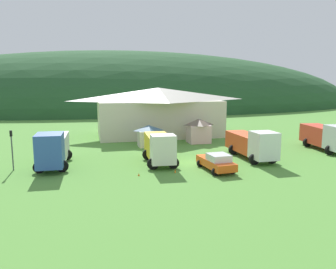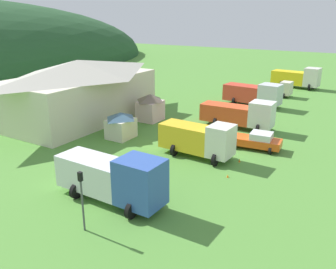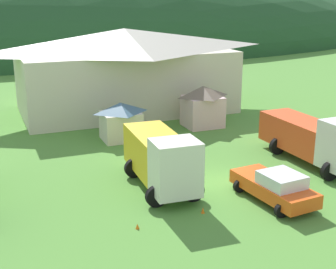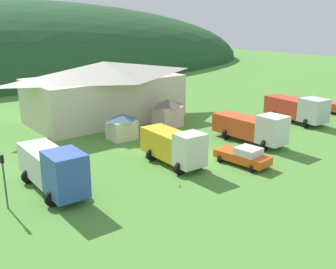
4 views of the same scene
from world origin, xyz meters
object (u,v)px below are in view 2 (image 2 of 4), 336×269
(box_truck_blue, at_px, (114,177))
(service_pickup_orange, at_px, (256,140))
(play_shed_cream, at_px, (121,125))
(heavy_rig_white, at_px, (241,114))
(light_truck_cream, at_px, (277,89))
(play_shed_pink, at_px, (150,107))
(depot_building, at_px, (79,89))
(heavy_rig_striped, at_px, (199,138))
(tow_truck_silver, at_px, (254,94))
(traffic_light_west, at_px, (82,195))
(traffic_cone_near_pickup, at_px, (228,177))
(flatbed_truck_yellow, at_px, (298,77))
(traffic_cone_mid_row, at_px, (239,162))

(box_truck_blue, xyz_separation_m, service_pickup_orange, (14.98, -4.97, -1.04))
(play_shed_cream, relative_size, heavy_rig_white, 0.35)
(light_truck_cream, bearing_deg, play_shed_pink, -111.70)
(depot_building, height_order, heavy_rig_striped, depot_building)
(service_pickup_orange, bearing_deg, light_truck_cream, 95.53)
(heavy_rig_striped, bearing_deg, tow_truck_silver, 97.65)
(heavy_rig_striped, distance_m, heavy_rig_white, 10.08)
(tow_truck_silver, bearing_deg, heavy_rig_white, -74.59)
(light_truck_cream, bearing_deg, tow_truck_silver, -94.99)
(traffic_light_west, bearing_deg, traffic_cone_near_pickup, -21.99)
(light_truck_cream, relative_size, flatbed_truck_yellow, 0.68)
(box_truck_blue, height_order, service_pickup_orange, box_truck_blue)
(service_pickup_orange, xyz_separation_m, traffic_cone_near_pickup, (-7.35, -0.14, -0.83))
(heavy_rig_striped, height_order, traffic_light_west, traffic_light_west)
(heavy_rig_striped, xyz_separation_m, service_pickup_orange, (4.65, -3.79, -0.91))
(flatbed_truck_yellow, relative_size, service_pickup_orange, 1.60)
(box_truck_blue, xyz_separation_m, heavy_rig_striped, (10.33, -1.18, -0.13))
(heavy_rig_striped, bearing_deg, play_shed_pink, 146.56)
(light_truck_cream, height_order, traffic_cone_mid_row, light_truck_cream)
(service_pickup_orange, bearing_deg, tow_truck_silver, 103.82)
(play_shed_cream, distance_m, heavy_rig_striped, 9.21)
(tow_truck_silver, bearing_deg, heavy_rig_striped, -80.07)
(heavy_rig_white, height_order, service_pickup_orange, heavy_rig_white)
(box_truck_blue, relative_size, heavy_rig_striped, 1.19)
(heavy_rig_striped, xyz_separation_m, tow_truck_silver, (20.81, 1.82, 0.03))
(traffic_light_west, relative_size, traffic_cone_near_pickup, 7.70)
(play_shed_cream, height_order, play_shed_pink, play_shed_pink)
(heavy_rig_white, bearing_deg, play_shed_cream, -135.49)
(service_pickup_orange, distance_m, traffic_cone_mid_row, 4.02)
(play_shed_pink, bearing_deg, service_pickup_orange, -101.25)
(traffic_light_west, distance_m, traffic_cone_near_pickup, 12.33)
(box_truck_blue, xyz_separation_m, traffic_cone_mid_row, (11.05, -4.81, -1.87))
(heavy_rig_white, distance_m, traffic_cone_near_pickup, 13.42)
(play_shed_cream, distance_m, flatbed_truck_yellow, 38.04)
(depot_building, relative_size, heavy_rig_white, 2.37)
(service_pickup_orange, distance_m, traffic_cone_near_pickup, 7.39)
(traffic_cone_mid_row, bearing_deg, traffic_cone_near_pickup, -174.90)
(flatbed_truck_yellow, distance_m, service_pickup_orange, 32.82)
(play_shed_pink, height_order, traffic_cone_mid_row, play_shed_pink)
(play_shed_cream, relative_size, service_pickup_orange, 0.57)
(heavy_rig_white, height_order, traffic_light_west, traffic_light_west)
(depot_building, distance_m, box_truck_blue, 21.60)
(play_shed_pink, xyz_separation_m, tow_truck_silver, (13.37, -8.38, 0.10))
(heavy_rig_striped, height_order, traffic_cone_mid_row, heavy_rig_striped)
(heavy_rig_striped, bearing_deg, traffic_cone_near_pickup, -31.74)
(light_truck_cream, bearing_deg, box_truck_blue, -88.54)
(service_pickup_orange, xyz_separation_m, traffic_light_west, (-18.57, 4.39, 1.52))
(heavy_rig_white, bearing_deg, play_shed_pink, -166.87)
(service_pickup_orange, bearing_deg, box_truck_blue, -113.70)
(depot_building, bearing_deg, light_truck_cream, -33.59)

